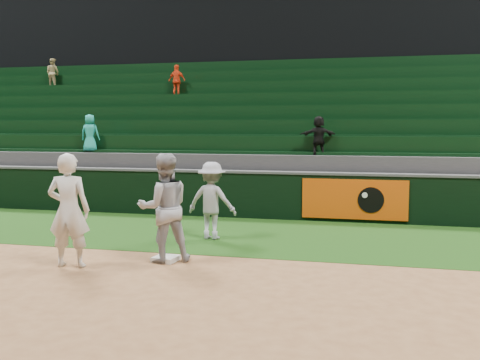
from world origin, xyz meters
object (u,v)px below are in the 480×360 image
baserunner (164,208)px  first_base (166,259)px  first_baseman (69,210)px  base_coach (212,201)px

baserunner → first_base: bearing=159.8°
first_baseman → baserunner: first_baseman is taller
baserunner → first_baseman: bearing=-4.9°
baserunner → base_coach: size_ratio=1.18×
base_coach → first_baseman: bearing=62.5°
first_base → first_baseman: (-1.47, -0.72, 0.94)m
first_base → baserunner: size_ratio=0.20×
first_base → base_coach: base_coach is taller
first_baseman → first_base: bearing=-164.1°
first_base → baserunner: (-0.01, -0.00, 0.93)m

